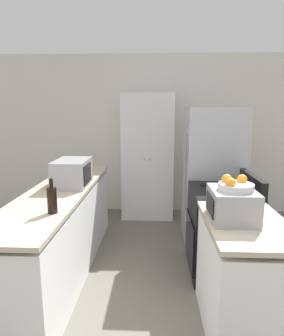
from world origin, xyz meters
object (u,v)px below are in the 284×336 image
at_px(refrigerator, 212,176).
at_px(microwave, 72,173).
at_px(pantry_cabinet, 148,157).
at_px(wine_bottle, 52,200).
at_px(stove, 221,230).
at_px(fruit_bowl, 235,185).
at_px(toaster_oven, 232,205).

height_order(refrigerator, microwave, refrigerator).
distance_m(pantry_cabinet, wine_bottle, 2.57).
xyz_separation_m(stove, microwave, (-1.60, 0.10, 0.59)).
xyz_separation_m(stove, refrigerator, (0.03, 0.82, 0.41)).
relative_size(pantry_cabinet, fruit_bowl, 7.70).
distance_m(refrigerator, wine_bottle, 2.23).
xyz_separation_m(pantry_cabinet, refrigerator, (0.86, -0.88, -0.11)).
distance_m(refrigerator, toaster_oven, 1.69).
xyz_separation_m(wine_bottle, fruit_bowl, (1.41, -0.10, 0.16)).
bearing_deg(pantry_cabinet, refrigerator, -45.43).
distance_m(wine_bottle, fruit_bowl, 1.42).
bearing_deg(fruit_bowl, microwave, 146.69).
relative_size(pantry_cabinet, microwave, 3.83).
relative_size(refrigerator, toaster_oven, 4.34).
height_order(stove, fruit_bowl, fruit_bowl).
distance_m(pantry_cabinet, stove, 1.96).
bearing_deg(wine_bottle, stove, 26.92).
height_order(pantry_cabinet, fruit_bowl, pantry_cabinet).
bearing_deg(wine_bottle, microwave, 94.98).
relative_size(refrigerator, wine_bottle, 6.17).
xyz_separation_m(microwave, wine_bottle, (0.08, -0.88, -0.03)).
bearing_deg(toaster_oven, fruit_bowl, -49.88).
bearing_deg(stove, fruit_bowl, -97.85).
xyz_separation_m(pantry_cabinet, toaster_oven, (0.70, -2.55, 0.04)).
relative_size(microwave, fruit_bowl, 2.01).
bearing_deg(pantry_cabinet, wine_bottle, -105.80).
bearing_deg(toaster_oven, wine_bottle, 176.61).
relative_size(toaster_oven, fruit_bowl, 1.58).
relative_size(pantry_cabinet, toaster_oven, 4.89).
height_order(wine_bottle, fruit_bowl, fruit_bowl).
bearing_deg(toaster_oven, microwave, 146.84).
xyz_separation_m(stove, wine_bottle, (-1.53, -0.78, 0.56)).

